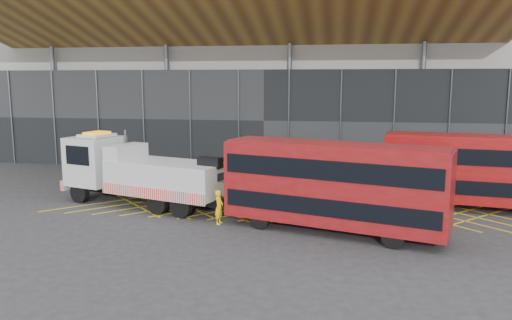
% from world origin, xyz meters
% --- Properties ---
extents(ground_plane, '(120.00, 120.00, 0.00)m').
position_xyz_m(ground_plane, '(0.00, 0.00, 0.00)').
color(ground_plane, '#2C2C2F').
extents(road_markings, '(27.96, 7.16, 0.01)m').
position_xyz_m(road_markings, '(5.60, 0.00, 0.01)').
color(road_markings, yellow).
rests_on(road_markings, ground_plane).
extents(construction_building, '(55.00, 23.97, 18.00)m').
position_xyz_m(construction_building, '(1.92, 18.40, 8.98)').
color(construction_building, '#989792').
rests_on(construction_building, ground_plane).
extents(recovery_truck, '(11.90, 5.84, 4.19)m').
position_xyz_m(recovery_truck, '(-3.44, -1.08, 1.93)').
color(recovery_truck, black).
rests_on(recovery_truck, ground_plane).
extents(bus_towed, '(10.71, 5.39, 4.27)m').
position_xyz_m(bus_towed, '(7.68, -4.62, 2.37)').
color(bus_towed, maroon).
rests_on(bus_towed, ground_plane).
extents(bus_second, '(10.49, 3.97, 4.17)m').
position_xyz_m(bus_second, '(15.61, 0.92, 2.31)').
color(bus_second, maroon).
rests_on(bus_second, ground_plane).
extents(worker, '(0.47, 0.66, 1.72)m').
position_xyz_m(worker, '(2.05, -4.11, 0.86)').
color(worker, yellow).
rests_on(worker, ground_plane).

